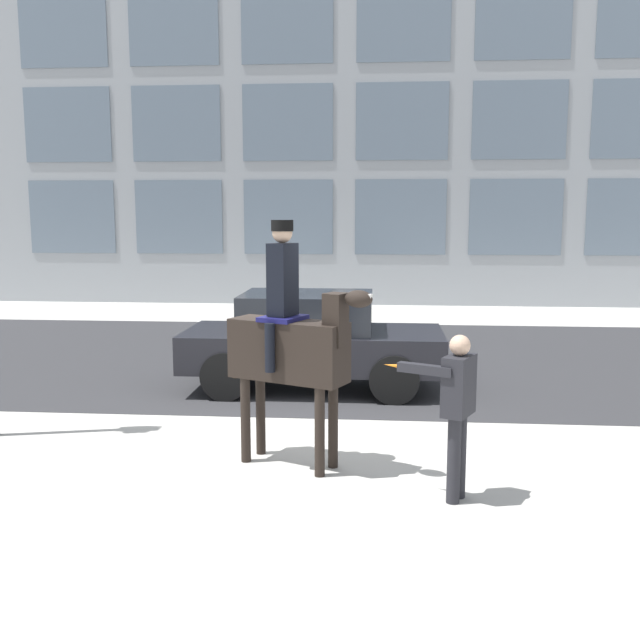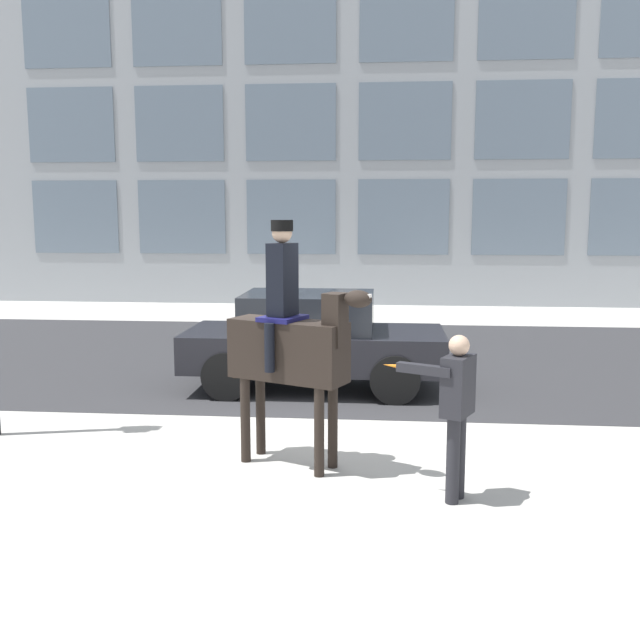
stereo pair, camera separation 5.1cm
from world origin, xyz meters
The scene contains 6 objects.
ground_plane centered at (0.00, 0.00, 0.00)m, with size 80.00×80.00×0.00m, color #B2AFA8.
road_surface centered at (0.00, 4.75, 0.00)m, with size 23.15×8.50×0.01m.
office_building_facade centered at (0.00, 12.99, 7.96)m, with size 23.15×0.33×15.89m.
mounted_horse_lead centered at (0.12, -1.30, 1.39)m, with size 1.64×0.96×2.71m.
pedestrian_bystander centered at (1.83, -2.15, 0.97)m, with size 0.92×0.46×1.64m.
street_car_near_lane centered at (0.02, 2.18, 0.81)m, with size 4.06×1.83×1.54m.
Camera 1 is at (1.07, -8.89, 2.78)m, focal length 40.00 mm.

